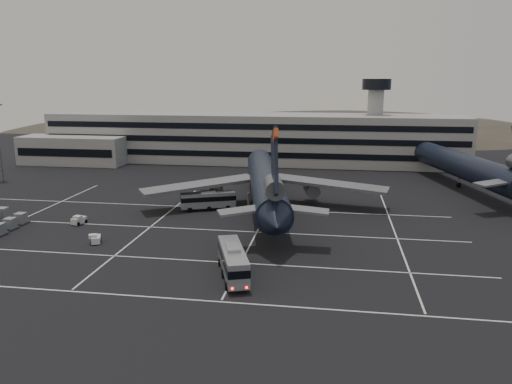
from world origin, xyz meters
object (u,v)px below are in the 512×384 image
at_px(bus_near, 233,260).
at_px(tug_a, 78,220).
at_px(bus_far, 208,199).
at_px(trijet_main, 265,183).

bearing_deg(bus_near, tug_a, 130.13).
bearing_deg(tug_a, bus_near, -17.29).
bearing_deg(bus_far, bus_near, 177.52).
xyz_separation_m(trijet_main, bus_far, (-10.70, -1.32, -3.26)).
distance_m(trijet_main, tug_a, 33.55).
height_order(bus_far, tug_a, bus_far).
height_order(trijet_main, bus_far, trijet_main).
xyz_separation_m(bus_near, tug_a, (-30.55, 18.37, -1.49)).
relative_size(trijet_main, bus_near, 4.93).
bearing_deg(bus_near, bus_far, 90.83).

